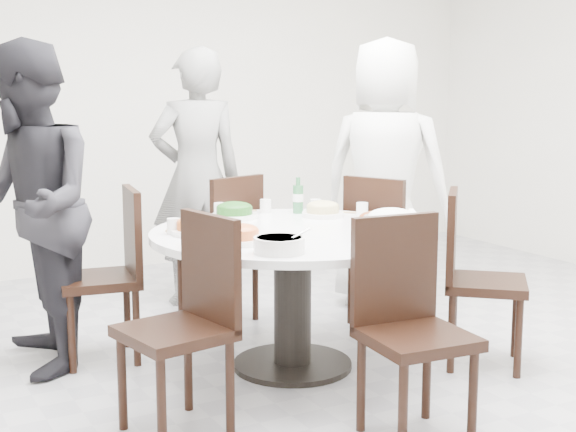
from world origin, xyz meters
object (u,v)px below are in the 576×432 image
chair_nw (99,276)px  diner_left (29,209)px  dining_table (293,300)px  beverage_bottle (298,195)px  chair_sw (174,327)px  chair_ne (388,249)px  chair_s (417,333)px  chair_se (486,279)px  diner_middle (197,178)px  diner_right (386,174)px  chair_n (217,248)px  rice_bowl (391,228)px  soup_bowl (279,245)px

chair_nw → diner_left: 0.53m
dining_table → beverage_bottle: size_ratio=6.96×
beverage_bottle → chair_sw: bearing=-140.3°
chair_ne → chair_s: size_ratio=1.00×
chair_ne → chair_se: bearing=155.1°
dining_table → chair_nw: (-0.87, 0.62, 0.10)m
chair_sw → diner_middle: diner_middle is taller
chair_s → diner_right: bearing=62.9°
chair_sw → beverage_bottle: 1.55m
chair_ne → diner_middle: 1.41m
chair_se → diner_left: (-2.15, 1.09, 0.40)m
dining_table → chair_n: chair_n is taller
diner_left → beverage_bottle: bearing=90.0°
rice_bowl → chair_se: bearing=-0.1°
diner_left → rice_bowl: bearing=59.4°
diner_middle → rice_bowl: size_ratio=6.39×
diner_right → diner_left: (-2.38, -0.17, -0.04)m
diner_right → beverage_bottle: (-0.85, -0.30, -0.05)m
chair_se → chair_s: bearing=164.2°
dining_table → chair_s: 1.04m
chair_ne → diner_right: 0.60m
chair_n → rice_bowl: size_ratio=3.45×
chair_sw → chair_se: 1.78m
chair_sw → chair_s: 1.04m
chair_sw → diner_left: diner_left is taller
chair_ne → rice_bowl: 1.16m
diner_right → beverage_bottle: bearing=70.0°
diner_middle → diner_left: size_ratio=1.01×
chair_se → rice_bowl: 0.72m
chair_se → soup_bowl: chair_se is taller
diner_right → diner_left: diner_right is taller
diner_right → diner_middle: (-1.10, 0.67, -0.03)m
chair_n → soup_bowl: (-0.33, -1.46, 0.31)m
dining_table → beverage_bottle: (0.31, 0.49, 0.48)m
chair_n → rice_bowl: 1.53m
dining_table → chair_s: bearing=-88.6°
diner_middle → soup_bowl: 1.97m
chair_nw → chair_sw: same height
chair_n → beverage_bottle: bearing=102.9°
beverage_bottle → diner_right: bearing=19.5°
chair_ne → soup_bowl: chair_ne is taller
chair_se → soup_bowl: bearing=132.0°
diner_middle → soup_bowl: size_ratio=7.47×
chair_n → beverage_bottle: (0.31, -0.51, 0.38)m
chair_nw → diner_middle: size_ratio=0.54×
chair_ne → chair_se: (-0.01, -0.91, 0.00)m
chair_ne → chair_s: 1.74m
chair_ne → chair_n: (-0.94, 0.56, 0.00)m
beverage_bottle → soup_bowl: bearing=-123.8°
dining_table → chair_nw: chair_nw is taller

